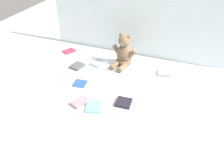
{
  "coord_description": "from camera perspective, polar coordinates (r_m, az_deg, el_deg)",
  "views": [
    {
      "loc": [
        0.46,
        -1.31,
        0.95
      ],
      "look_at": [
        -0.01,
        -0.1,
        0.1
      ],
      "focal_mm": 38.23,
      "sensor_mm": 36.0,
      "label": 1
    }
  ],
  "objects": [
    {
      "name": "book_case_6",
      "position": [
        2.07,
        -10.25,
        5.54
      ],
      "size": [
        0.11,
        0.12,
        0.01
      ],
      "primitive_type": "cube",
      "rotation": [
        0.0,
        0.0,
        5.8
      ],
      "color": "red",
      "rests_on": "ground_plane"
    },
    {
      "name": "book_case_3",
      "position": [
        1.46,
        2.78,
        -6.71
      ],
      "size": [
        0.1,
        0.1,
        0.02
      ],
      "primitive_type": "cube",
      "rotation": [
        0.0,
        0.0,
        4.78
      ],
      "color": "#221D2A",
      "rests_on": "ground_plane"
    },
    {
      "name": "book_case_2",
      "position": [
        1.77,
        12.42,
        0.35
      ],
      "size": [
        0.1,
        0.1,
        0.02
      ],
      "primitive_type": "cube",
      "rotation": [
        0.0,
        0.0,
        4.88
      ],
      "color": "#A0A390",
      "rests_on": "ground_plane"
    },
    {
      "name": "book_case_5",
      "position": [
        1.48,
        -7.59,
        -6.47
      ],
      "size": [
        0.11,
        0.13,
        0.02
      ],
      "primitive_type": "cube",
      "rotation": [
        0.0,
        0.0,
        2.74
      ],
      "color": "#B37F8C",
      "rests_on": "ground_plane"
    },
    {
      "name": "book_case_4",
      "position": [
        1.44,
        -4.29,
        -7.52
      ],
      "size": [
        0.13,
        0.14,
        0.01
      ],
      "primitive_type": "cube",
      "rotation": [
        0.0,
        0.0,
        0.34
      ],
      "color": "#74ABD2",
      "rests_on": "ground_plane"
    },
    {
      "name": "book_case_0",
      "position": [
        1.83,
        -8.32,
        2.02
      ],
      "size": [
        0.1,
        0.11,
        0.02
      ],
      "primitive_type": "cube",
      "rotation": [
        0.0,
        0.0,
        6.09
      ],
      "color": "#4F5050",
      "rests_on": "ground_plane"
    },
    {
      "name": "book_case_7",
      "position": [
        1.86,
        -3.29,
        2.7
      ],
      "size": [
        0.13,
        0.13,
        0.01
      ],
      "primitive_type": "cube",
      "rotation": [
        0.0,
        0.0,
        5.93
      ],
      "color": "#8EB1CD",
      "rests_on": "ground_plane"
    },
    {
      "name": "backdrop_drape",
      "position": [
        1.9,
        6.15,
        13.16
      ],
      "size": [
        1.44,
        0.03,
        0.6
      ],
      "primitive_type": "cube",
      "color": "silver",
      "rests_on": "ground_plane"
    },
    {
      "name": "ground_plane",
      "position": [
        1.68,
        1.54,
        -1.18
      ],
      "size": [
        3.2,
        3.2,
        0.0
      ],
      "primitive_type": "plane",
      "color": "silver"
    },
    {
      "name": "teddy_bear",
      "position": [
        1.81,
        2.83,
        4.97
      ],
      "size": [
        0.21,
        0.2,
        0.25
      ],
      "rotation": [
        0.0,
        0.0,
        -0.2
      ],
      "color": "#7A6047",
      "rests_on": "ground_plane"
    },
    {
      "name": "book_case_1",
      "position": [
        1.65,
        -7.71,
        -2.1
      ],
      "size": [
        0.1,
        0.1,
        0.01
      ],
      "primitive_type": "cube",
      "rotation": [
        0.0,
        0.0,
        0.11
      ],
      "color": "#284CB6",
      "rests_on": "ground_plane"
    }
  ]
}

